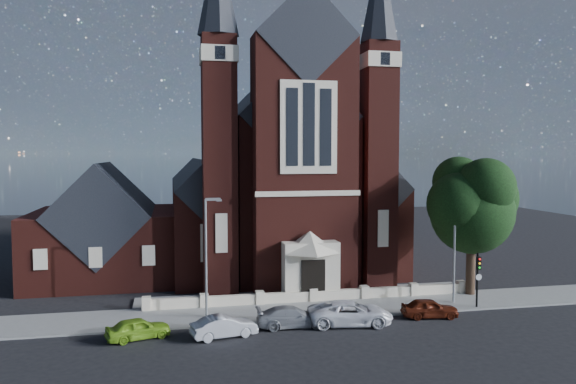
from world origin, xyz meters
The scene contains 15 objects.
ground centered at (0.00, 15.00, 0.00)m, with size 120.00×120.00×0.00m, color black.
pavement_strip centered at (0.00, 4.50, 0.00)m, with size 60.00×5.00×0.12m, color slate.
forecourt_paving centered at (0.00, 8.50, 0.00)m, with size 26.00×3.00×0.14m, color slate.
forecourt_wall centered at (0.00, 6.50, 0.00)m, with size 24.00×0.40×0.90m, color beige.
church centered at (0.00, 22.94, 8.19)m, with size 20.01×34.90×29.20m.
parish_hall centered at (-16.00, 18.00, 4.01)m, with size 12.00×12.20×10.24m.
street_tree centered at (12.60, 5.71, 6.96)m, with size 6.40×6.60×10.70m.
street_lamp_left centered at (-7.91, 4.00, 4.60)m, with size 1.16×0.22×8.09m.
street_lamp_right centered at (10.09, 4.00, 4.60)m, with size 1.16×0.22×8.09m.
traffic_signal centered at (11.00, 2.43, 2.58)m, with size 0.28×0.42×4.00m.
car_lime_van centered at (-12.24, 0.63, 0.64)m, with size 1.52×3.77×1.29m, color #78AE22.
car_silver_a centered at (-7.21, -0.08, 0.65)m, with size 1.38×3.94×1.30m, color #B1B3B9.
car_silver_b centered at (-2.80, 1.04, 0.65)m, with size 1.83×4.51×1.31m, color gray.
car_white_suv centered at (0.99, 0.74, 0.76)m, with size 2.53×5.48×1.52m, color white.
car_dark_red centered at (6.71, 1.13, 0.64)m, with size 1.52×3.77×1.28m, color #591E0F.
Camera 1 is at (-10.24, -33.18, 11.01)m, focal length 35.00 mm.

